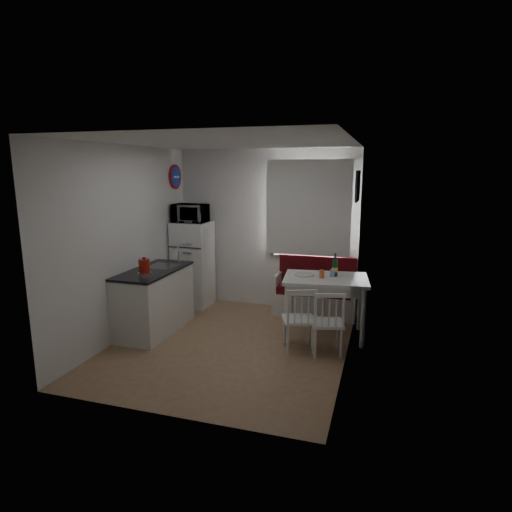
{
  "coord_description": "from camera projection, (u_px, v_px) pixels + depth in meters",
  "views": [
    {
      "loc": [
        1.87,
        -4.99,
        2.29
      ],
      "look_at": [
        0.2,
        0.5,
        1.11
      ],
      "focal_mm": 30.0,
      "sensor_mm": 36.0,
      "label": 1
    }
  ],
  "objects": [
    {
      "name": "floor",
      "position": [
        231.0,
        344.0,
        5.67
      ],
      "size": [
        3.0,
        3.5,
        0.02
      ],
      "primitive_type": "cube",
      "color": "#90654C",
      "rests_on": "ground"
    },
    {
      "name": "ceiling",
      "position": [
        228.0,
        142.0,
        5.15
      ],
      "size": [
        3.0,
        3.5,
        0.02
      ],
      "primitive_type": "cube",
      "color": "white",
      "rests_on": "wall_back"
    },
    {
      "name": "wall_back",
      "position": [
        266.0,
        229.0,
        7.05
      ],
      "size": [
        3.0,
        0.02,
        2.6
      ],
      "primitive_type": "cube",
      "color": "white",
      "rests_on": "floor"
    },
    {
      "name": "wall_front",
      "position": [
        160.0,
        282.0,
        3.77
      ],
      "size": [
        3.0,
        0.02,
        2.6
      ],
      "primitive_type": "cube",
      "color": "white",
      "rests_on": "floor"
    },
    {
      "name": "wall_left",
      "position": [
        126.0,
        242.0,
        5.84
      ],
      "size": [
        0.02,
        3.5,
        2.6
      ],
      "primitive_type": "cube",
      "color": "white",
      "rests_on": "floor"
    },
    {
      "name": "wall_right",
      "position": [
        350.0,
        255.0,
        4.98
      ],
      "size": [
        0.02,
        3.5,
        2.6
      ],
      "primitive_type": "cube",
      "color": "white",
      "rests_on": "floor"
    },
    {
      "name": "window",
      "position": [
        309.0,
        211.0,
        6.76
      ],
      "size": [
        1.22,
        0.06,
        1.47
      ],
      "primitive_type": "cube",
      "color": "white",
      "rests_on": "wall_back"
    },
    {
      "name": "curtain",
      "position": [
        308.0,
        208.0,
        6.68
      ],
      "size": [
        1.35,
        0.02,
        1.5
      ],
      "primitive_type": "cube",
      "color": "white",
      "rests_on": "wall_back"
    },
    {
      "name": "kitchen_counter",
      "position": [
        155.0,
        300.0,
        6.07
      ],
      "size": [
        0.62,
        1.32,
        1.16
      ],
      "color": "white",
      "rests_on": "floor"
    },
    {
      "name": "wall_sign",
      "position": [
        176.0,
        177.0,
        7.02
      ],
      "size": [
        0.03,
        0.4,
        0.4
      ],
      "primitive_type": "cylinder",
      "rotation": [
        0.0,
        1.57,
        0.0
      ],
      "color": "#1A319E",
      "rests_on": "wall_left"
    },
    {
      "name": "picture_frame",
      "position": [
        357.0,
        186.0,
        5.87
      ],
      "size": [
        0.04,
        0.52,
        0.42
      ],
      "primitive_type": "cube",
      "color": "black",
      "rests_on": "wall_right"
    },
    {
      "name": "bench",
      "position": [
        315.0,
        296.0,
        6.78
      ],
      "size": [
        1.28,
        0.49,
        0.92
      ],
      "color": "white",
      "rests_on": "floor"
    },
    {
      "name": "dining_table",
      "position": [
        326.0,
        284.0,
        5.81
      ],
      "size": [
        1.21,
        0.91,
        0.84
      ],
      "rotation": [
        0.0,
        0.0,
        0.12
      ],
      "color": "white",
      "rests_on": "floor"
    },
    {
      "name": "chair_left",
      "position": [
        298.0,
        313.0,
        5.31
      ],
      "size": [
        0.51,
        0.51,
        0.45
      ],
      "rotation": [
        0.0,
        0.0,
        0.38
      ],
      "color": "white",
      "rests_on": "floor"
    },
    {
      "name": "chair_right",
      "position": [
        326.0,
        317.0,
        5.22
      ],
      "size": [
        0.47,
        0.46,
        0.44
      ],
      "rotation": [
        0.0,
        0.0,
        0.27
      ],
      "color": "white",
      "rests_on": "floor"
    },
    {
      "name": "fridge",
      "position": [
        193.0,
        264.0,
        7.18
      ],
      "size": [
        0.57,
        0.57,
        1.42
      ],
      "primitive_type": "cube",
      "color": "white",
      "rests_on": "floor"
    },
    {
      "name": "microwave",
      "position": [
        190.0,
        213.0,
        6.96
      ],
      "size": [
        0.54,
        0.36,
        0.3
      ],
      "primitive_type": "imported",
      "color": "white",
      "rests_on": "fridge"
    },
    {
      "name": "kettle",
      "position": [
        144.0,
        266.0,
        5.66
      ],
      "size": [
        0.17,
        0.17,
        0.23
      ],
      "primitive_type": "cylinder",
      "color": "#A5190D",
      "rests_on": "kitchen_counter"
    },
    {
      "name": "wine_bottle",
      "position": [
        335.0,
        265.0,
        5.83
      ],
      "size": [
        0.08,
        0.08,
        0.32
      ],
      "primitive_type": null,
      "color": "#164525",
      "rests_on": "dining_table"
    },
    {
      "name": "drinking_glass_orange",
      "position": [
        322.0,
        274.0,
        5.75
      ],
      "size": [
        0.07,
        0.07,
        0.11
      ],
      "primitive_type": "cylinder",
      "color": "#D45723",
      "rests_on": "dining_table"
    },
    {
      "name": "drinking_glass_blue",
      "position": [
        332.0,
        273.0,
        5.81
      ],
      "size": [
        0.06,
        0.06,
        0.1
      ],
      "primitive_type": "cylinder",
      "color": "#81ACDC",
      "rests_on": "dining_table"
    },
    {
      "name": "plate",
      "position": [
        304.0,
        275.0,
        5.9
      ],
      "size": [
        0.27,
        0.27,
        0.02
      ],
      "primitive_type": "cylinder",
      "color": "white",
      "rests_on": "dining_table"
    }
  ]
}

